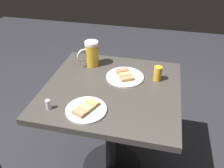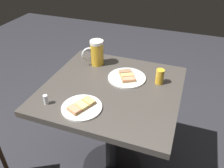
# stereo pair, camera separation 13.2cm
# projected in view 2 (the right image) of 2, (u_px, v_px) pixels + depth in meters

# --- Properties ---
(ground_plane) EXTENTS (6.00, 6.00, 0.00)m
(ground_plane) POSITION_uv_depth(u_px,v_px,m) (112.00, 167.00, 1.75)
(ground_plane) COLOR #28282D
(cafe_table) EXTENTS (0.78, 0.74, 0.75)m
(cafe_table) POSITION_uv_depth(u_px,v_px,m) (112.00, 108.00, 1.42)
(cafe_table) COLOR black
(cafe_table) RESTS_ON ground_plane
(plate_near) EXTENTS (0.23, 0.23, 0.03)m
(plate_near) POSITION_uv_depth(u_px,v_px,m) (127.00, 77.00, 1.40)
(plate_near) COLOR white
(plate_near) RESTS_ON cafe_table
(plate_far) EXTENTS (0.21, 0.21, 0.03)m
(plate_far) POSITION_uv_depth(u_px,v_px,m) (82.00, 107.00, 1.17)
(plate_far) COLOR white
(plate_far) RESTS_ON cafe_table
(beer_mug) EXTENTS (0.13, 0.11, 0.17)m
(beer_mug) POSITION_uv_depth(u_px,v_px,m) (96.00, 53.00, 1.51)
(beer_mug) COLOR gold
(beer_mug) RESTS_ON cafe_table
(beer_glass_small) EXTENTS (0.05, 0.05, 0.09)m
(beer_glass_small) POSITION_uv_depth(u_px,v_px,m) (160.00, 77.00, 1.34)
(beer_glass_small) COLOR gold
(beer_glass_small) RESTS_ON cafe_table
(salt_shaker) EXTENTS (0.02, 0.02, 0.05)m
(salt_shaker) POSITION_uv_depth(u_px,v_px,m) (46.00, 100.00, 1.19)
(salt_shaker) COLOR silver
(salt_shaker) RESTS_ON cafe_table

